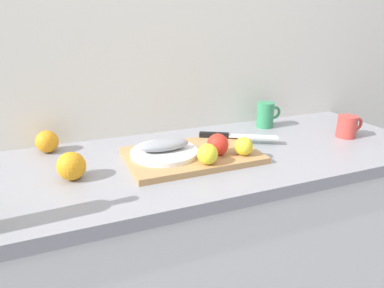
# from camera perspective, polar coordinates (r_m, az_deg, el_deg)

# --- Properties ---
(back_wall) EXTENTS (3.20, 0.05, 2.50)m
(back_wall) POSITION_cam_1_polar(r_m,az_deg,el_deg) (1.36, -10.61, 15.91)
(back_wall) COLOR white
(back_wall) RESTS_ON ground_plane
(kitchen_counter) EXTENTS (2.00, 0.60, 0.90)m
(kitchen_counter) POSITION_cam_1_polar(r_m,az_deg,el_deg) (1.37, -5.28, -20.65)
(kitchen_counter) COLOR white
(kitchen_counter) RESTS_ON ground_plane
(cutting_board) EXTENTS (0.43, 0.28, 0.02)m
(cutting_board) POSITION_cam_1_polar(r_m,az_deg,el_deg) (1.15, 0.00, -1.87)
(cutting_board) COLOR tan
(cutting_board) RESTS_ON kitchen_counter
(white_plate) EXTENTS (0.22, 0.22, 0.01)m
(white_plate) POSITION_cam_1_polar(r_m,az_deg,el_deg) (1.13, -4.56, -1.38)
(white_plate) COLOR white
(white_plate) RESTS_ON cutting_board
(fish_fillet) EXTENTS (0.17, 0.07, 0.04)m
(fish_fillet) POSITION_cam_1_polar(r_m,az_deg,el_deg) (1.12, -4.60, -0.17)
(fish_fillet) COLOR gray
(fish_fillet) RESTS_ON white_plate
(chef_knife) EXTENTS (0.27, 0.17, 0.02)m
(chef_knife) POSITION_cam_1_polar(r_m,az_deg,el_deg) (1.29, 6.02, 1.39)
(chef_knife) COLOR silver
(chef_knife) RESTS_ON cutting_board
(lemon_0) EXTENTS (0.06, 0.06, 0.06)m
(lemon_0) POSITION_cam_1_polar(r_m,az_deg,el_deg) (1.13, 8.54, -0.36)
(lemon_0) COLOR yellow
(lemon_0) RESTS_ON cutting_board
(lemon_1) EXTENTS (0.06, 0.06, 0.06)m
(lemon_1) POSITION_cam_1_polar(r_m,az_deg,el_deg) (1.05, 2.58, -1.66)
(lemon_1) COLOR yellow
(lemon_1) RESTS_ON cutting_board
(tomato_0) EXTENTS (0.07, 0.07, 0.07)m
(tomato_0) POSITION_cam_1_polar(r_m,az_deg,el_deg) (1.12, 4.28, -0.07)
(tomato_0) COLOR red
(tomato_0) RESTS_ON cutting_board
(coffee_mug_0) EXTENTS (0.11, 0.07, 0.11)m
(coffee_mug_0) POSITION_cam_1_polar(r_m,az_deg,el_deg) (1.51, 12.10, 4.76)
(coffee_mug_0) COLOR #338C59
(coffee_mug_0) RESTS_ON kitchen_counter
(coffee_mug_1) EXTENTS (0.12, 0.08, 0.09)m
(coffee_mug_1) POSITION_cam_1_polar(r_m,az_deg,el_deg) (1.48, 24.30, 2.68)
(coffee_mug_1) COLOR #CC3F38
(coffee_mug_1) RESTS_ON kitchen_counter
(orange_0) EXTENTS (0.08, 0.08, 0.08)m
(orange_0) POSITION_cam_1_polar(r_m,az_deg,el_deg) (1.29, -22.81, 0.36)
(orange_0) COLOR orange
(orange_0) RESTS_ON kitchen_counter
(orange_1) EXTENTS (0.08, 0.08, 0.08)m
(orange_1) POSITION_cam_1_polar(r_m,az_deg,el_deg) (1.05, -19.28, -3.46)
(orange_1) COLOR orange
(orange_1) RESTS_ON kitchen_counter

